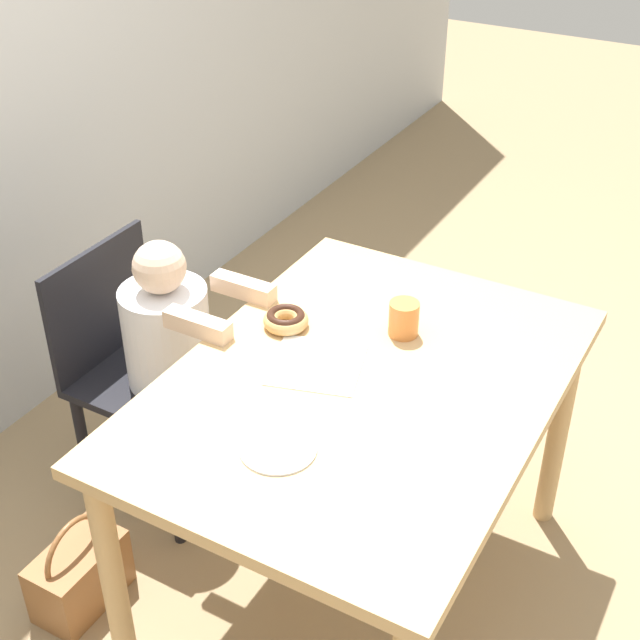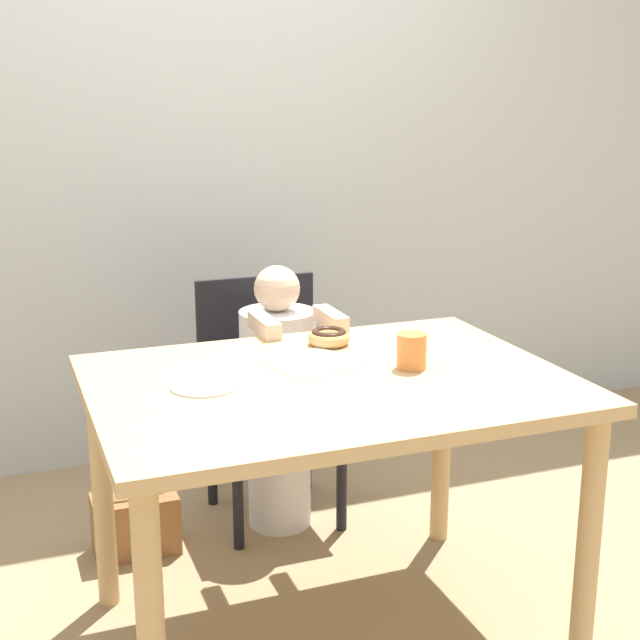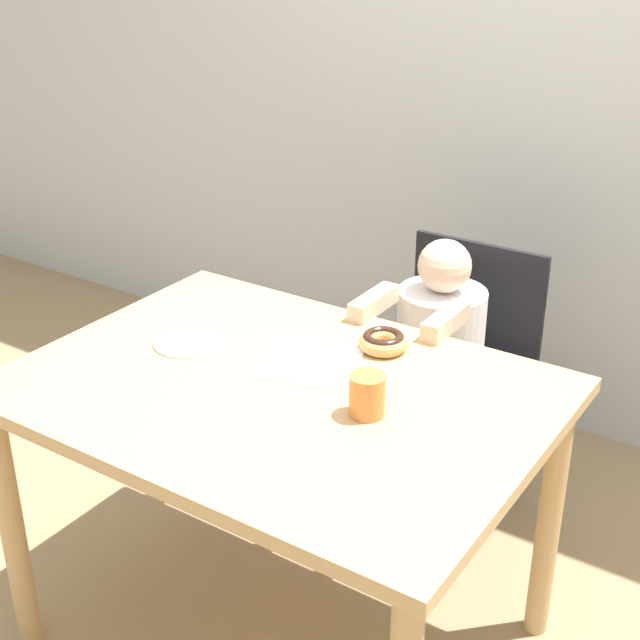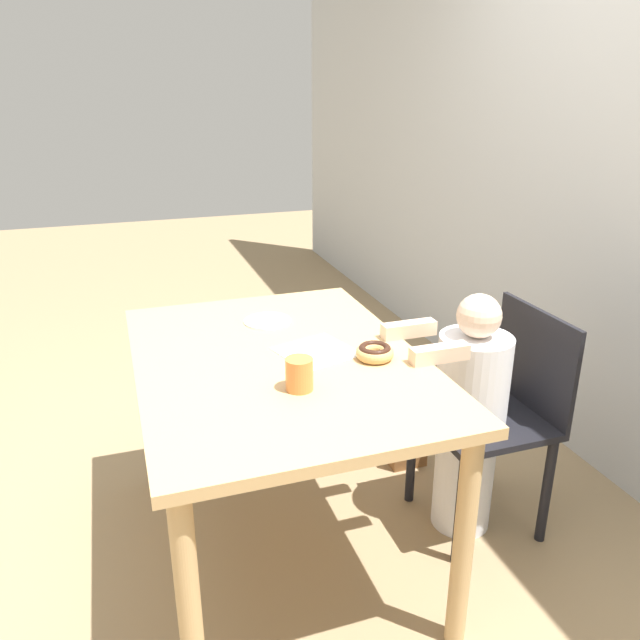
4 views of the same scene
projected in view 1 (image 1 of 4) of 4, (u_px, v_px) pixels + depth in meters
ground_plane at (356, 587)px, 2.59m from camera, size 12.00×12.00×0.00m
dining_table at (361, 412)px, 2.24m from camera, size 1.22×0.89×0.75m
chair at (143, 369)px, 2.73m from camera, size 0.43×0.42×0.83m
child_figure at (173, 379)px, 2.68m from camera, size 0.27×0.43×0.92m
donut at (286, 319)px, 2.37m from camera, size 0.12×0.12×0.05m
napkin at (316, 365)px, 2.23m from camera, size 0.28×0.28×0.00m
handbag at (80, 574)px, 2.50m from camera, size 0.27×0.16×0.31m
cup at (403, 318)px, 2.33m from camera, size 0.08×0.08×0.10m
plate at (278, 449)px, 1.97m from camera, size 0.17×0.17×0.01m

